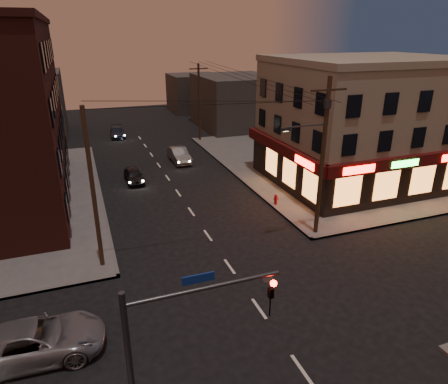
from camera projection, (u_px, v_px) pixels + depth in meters
name	position (u px, v px, depth m)	size (l,w,h in m)	color
ground	(259.00, 309.00, 19.31)	(120.00, 120.00, 0.00)	black
sidewalk_ne	(339.00, 160.00, 41.61)	(24.00, 28.00, 0.15)	#514F4C
pizza_building	(364.00, 122.00, 34.13)	(15.85, 12.85, 10.50)	gray
bg_building_ne_a	(236.00, 102.00, 55.61)	(10.00, 12.00, 7.00)	#3F3D3A
bg_building_nw	(26.00, 105.00, 50.25)	(9.00, 10.00, 8.00)	#3F3D3A
bg_building_ne_b	(194.00, 93.00, 67.35)	(8.00, 8.00, 6.00)	#3F3D3A
utility_pole_main	(322.00, 150.00, 24.37)	(4.20, 0.44, 10.00)	#382619
utility_pole_far	(199.00, 103.00, 47.65)	(0.26, 0.26, 9.00)	#382619
utility_pole_west	(93.00, 191.00, 21.07)	(0.24, 0.24, 9.00)	#382619
traffic_signal	(167.00, 352.00, 11.10)	(4.49, 0.32, 6.47)	#333538
suv_cross	(33.00, 341.00, 16.19)	(2.60, 5.64, 1.57)	gray
sedan_near	(134.00, 175.00, 35.47)	(1.47, 3.67, 1.25)	black
sedan_mid	(179.00, 155.00, 41.03)	(1.56, 4.48, 1.48)	slate
sedan_far	(117.00, 132.00, 50.86)	(1.76, 4.34, 1.26)	#1A2235
fire_hydrant	(276.00, 199.00, 30.55)	(0.35, 0.35, 0.81)	#9F0E10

